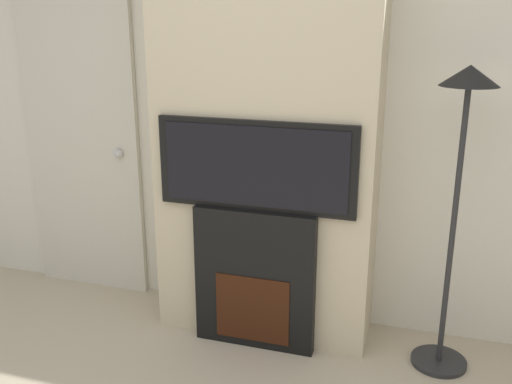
% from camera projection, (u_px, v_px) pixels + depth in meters
% --- Properties ---
extents(wall_back, '(6.00, 0.06, 2.70)m').
position_uv_depth(wall_back, '(278.00, 102.00, 3.37)').
color(wall_back, silver).
rests_on(wall_back, ground_plane).
extents(chimney_breast, '(1.25, 0.41, 2.70)m').
position_uv_depth(chimney_breast, '(267.00, 108.00, 3.16)').
color(chimney_breast, beige).
rests_on(chimney_breast, ground_plane).
extents(fireplace, '(0.70, 0.15, 0.82)m').
position_uv_depth(fireplace, '(256.00, 278.00, 3.25)').
color(fireplace, black).
rests_on(fireplace, ground_plane).
extents(television, '(1.10, 0.07, 0.50)m').
position_uv_depth(television, '(256.00, 166.00, 3.05)').
color(television, black).
rests_on(television, fireplace).
extents(floor_lamp, '(0.30, 0.30, 1.62)m').
position_uv_depth(floor_lamp, '(461.00, 157.00, 2.81)').
color(floor_lamp, '#262628').
rests_on(floor_lamp, ground_plane).
extents(entry_door, '(0.83, 0.09, 2.05)m').
position_uv_depth(entry_door, '(83.00, 143.00, 3.80)').
color(entry_door, beige).
rests_on(entry_door, ground_plane).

